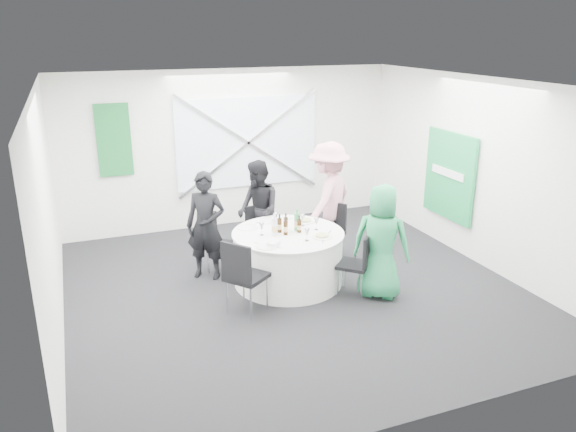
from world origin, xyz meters
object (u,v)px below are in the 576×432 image
object	(u,v)px
banquet_table	(288,258)
clear_water_bottle	(274,227)
chair_back_right	(331,227)
person_woman_green	(381,242)
person_man_back_left	(206,226)
chair_back_left	(217,239)
chair_front_right	(359,260)
person_man_back	(258,210)
chair_front_left	(242,272)
chair_back	(259,228)
person_woman_pink	(329,199)
green_water_bottle	(297,222)

from	to	relation	value
banquet_table	clear_water_bottle	world-z (taller)	clear_water_bottle
chair_back_right	person_woman_green	world-z (taller)	person_woman_green
banquet_table	person_man_back_left	xyz separation A→B (m)	(-1.01, 0.62, 0.40)
chair_back_left	chair_front_right	world-z (taller)	chair_back_left
chair_back_left	chair_back_right	world-z (taller)	same
chair_back_left	chair_back_right	xyz separation A→B (m)	(1.79, -0.11, 0.00)
chair_back_right	person_man_back	size ratio (longest dim) A/B	0.58
clear_water_bottle	chair_back_right	bearing A→B (deg)	28.96
chair_front_left	person_man_back	distance (m)	1.94
banquet_table	person_woman_green	distance (m)	1.35
chair_back	clear_water_bottle	distance (m)	1.17
chair_back_left	chair_front_right	bearing A→B (deg)	-91.56
chair_back	chair_front_right	size ratio (longest dim) A/B	0.94
banquet_table	person_woman_pink	bearing A→B (deg)	39.24
chair_front_right	chair_front_left	xyz separation A→B (m)	(-1.61, 0.04, 0.07)
person_man_back_left	person_woman_pink	distance (m)	2.03
person_man_back_left	person_man_back	size ratio (longest dim) A/B	1.01
person_man_back	clear_water_bottle	xyz separation A→B (m)	(-0.14, -1.13, 0.11)
chair_front_right	clear_water_bottle	size ratio (longest dim) A/B	2.82
chair_back	chair_front_right	xyz separation A→B (m)	(0.83, -1.75, 0.03)
person_man_back	person_woman_pink	size ratio (longest dim) A/B	0.85
chair_front_left	clear_water_bottle	xyz separation A→B (m)	(0.65, 0.62, 0.30)
banquet_table	person_woman_green	xyz separation A→B (m)	(1.00, -0.83, 0.40)
person_woman_green	green_water_bottle	xyz separation A→B (m)	(-0.85, 0.86, 0.10)
person_woman_green	chair_front_right	bearing A→B (deg)	15.50
banquet_table	chair_back_left	distance (m)	1.10
person_man_back	chair_back_left	bearing A→B (deg)	-67.67
chair_back_right	chair_front_left	distance (m)	2.23
chair_front_right	person_man_back_left	xyz separation A→B (m)	(-1.76, 1.33, 0.27)
chair_back_right	chair_front_right	xyz separation A→B (m)	(-0.22, -1.31, -0.01)
green_water_bottle	person_woman_pink	bearing A→B (deg)	42.51
chair_front_right	chair_back_right	bearing A→B (deg)	-145.61
chair_back	green_water_bottle	bearing A→B (deg)	-81.77
person_man_back	clear_water_bottle	world-z (taller)	person_man_back
green_water_bottle	person_man_back	bearing A→B (deg)	101.79
person_man_back_left	chair_back_right	bearing A→B (deg)	30.96
person_man_back	banquet_table	bearing A→B (deg)	0.00
person_woman_green	green_water_bottle	size ratio (longest dim) A/B	5.03
banquet_table	person_man_back_left	world-z (taller)	person_man_back_left
banquet_table	chair_back_right	size ratio (longest dim) A/B	1.75
banquet_table	chair_back	xyz separation A→B (m)	(-0.08, 1.04, 0.10)
banquet_table	chair_front_right	xyz separation A→B (m)	(0.74, -0.71, 0.13)
banquet_table	chair_back_right	xyz separation A→B (m)	(0.96, 0.60, 0.14)
chair_front_left	person_man_back	bearing A→B (deg)	-62.10
person_man_back_left	green_water_bottle	distance (m)	1.30
chair_back	clear_water_bottle	xyz separation A→B (m)	(-0.13, -1.09, 0.40)
chair_back_left	chair_front_right	distance (m)	2.12
banquet_table	person_man_back_left	bearing A→B (deg)	148.53
chair_front_right	chair_back	bearing A→B (deg)	-111.00
chair_back	chair_front_left	world-z (taller)	chair_front_left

